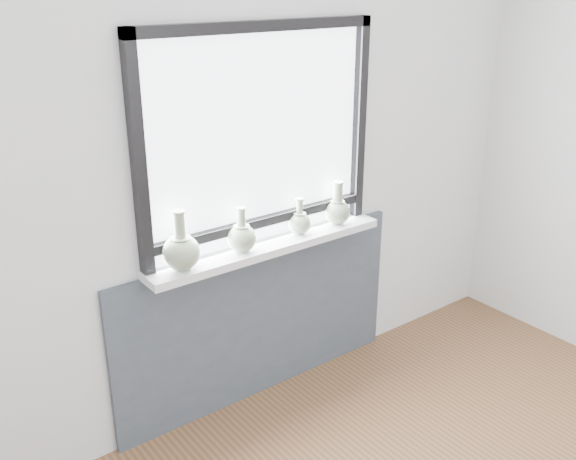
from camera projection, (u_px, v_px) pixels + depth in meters
back_wall at (256, 160)px, 3.10m from camera, size 3.60×0.02×2.60m
apron_panel at (262, 320)px, 3.40m from camera, size 1.70×0.03×0.86m
windowsill at (269, 247)px, 3.18m from camera, size 1.32×0.18×0.04m
window at (260, 133)px, 3.02m from camera, size 1.30×0.06×1.05m
vase_a at (181, 250)px, 2.86m from camera, size 0.17×0.17×0.28m
vase_b at (242, 237)px, 3.06m from camera, size 0.14×0.14×0.22m
vase_c at (300, 222)px, 3.27m from camera, size 0.12×0.12×0.19m
vase_d at (337, 209)px, 3.40m from camera, size 0.14×0.14×0.23m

